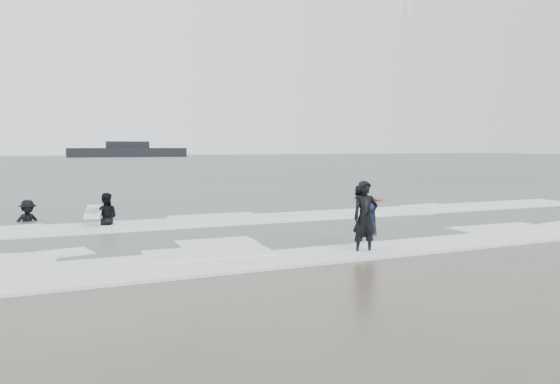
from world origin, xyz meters
name	(u,v)px	position (x,y,z in m)	size (l,w,h in m)	color
ground	(356,248)	(0.00, 0.00, 0.00)	(320.00, 320.00, 0.00)	brown
sea	(94,163)	(0.00, 80.00, 0.06)	(320.00, 320.00, 0.00)	#47544C
surfer_centre	(365,254)	(-0.19, -0.74, 0.00)	(0.67, 0.44, 1.84)	black
surfer_wading	(106,227)	(-5.63, 6.59, 0.00)	(0.82, 0.64, 1.69)	black
surfer_breaker	(28,223)	(-8.04, 8.62, 0.00)	(1.08, 0.62, 1.67)	black
surfer_right_near	(365,203)	(6.57, 9.92, 0.00)	(1.14, 0.48, 1.95)	black
surfer_right_far	(359,199)	(7.14, 11.33, 0.00)	(0.91, 0.59, 1.87)	black
surf_foam	(296,227)	(0.00, 3.70, 0.04)	(30.03, 9.06, 0.09)	white
bodyboards	(285,208)	(0.38, 5.43, 0.50)	(13.94, 11.25, 1.25)	#0E1C45
vessel_horizon	(128,151)	(12.32, 130.21, 1.47)	(29.14, 5.20, 3.95)	black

